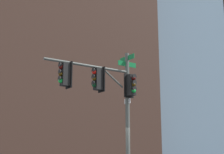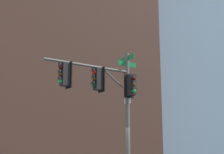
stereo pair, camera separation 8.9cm
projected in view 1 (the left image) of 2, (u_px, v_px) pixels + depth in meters
name	position (u px, v px, depth m)	size (l,w,h in m)	color
signal_pole_assembly	(108.00, 89.00, 15.28)	(4.67, 1.97, 6.15)	#4C514C
building_brick_nearside	(46.00, 14.00, 45.46)	(24.79, 18.66, 39.66)	#4C3328
building_brick_farside	(33.00, 46.00, 70.97)	(19.69, 18.34, 46.79)	#845B47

